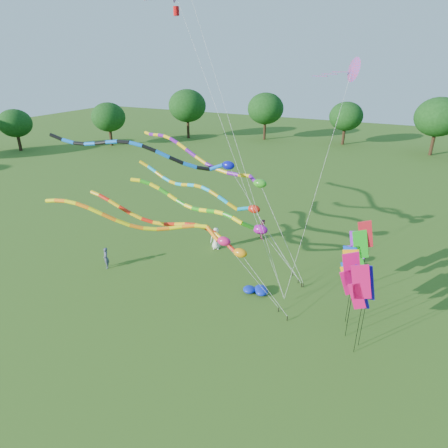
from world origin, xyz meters
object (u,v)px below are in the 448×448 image
at_px(blue_nylon_heap, 258,288).
at_px(person_b, 106,258).
at_px(tube_kite_orange, 156,225).
at_px(person_a, 216,238).
at_px(tube_kite_red, 182,228).
at_px(person_c, 263,229).

relative_size(blue_nylon_heap, person_b, 0.84).
bearing_deg(blue_nylon_heap, tube_kite_orange, -148.14).
xyz_separation_m(tube_kite_orange, person_a, (0.12, 7.28, -4.06)).
relative_size(tube_kite_orange, blue_nylon_heap, 10.36).
distance_m(tube_kite_red, person_b, 7.18).
bearing_deg(person_b, person_c, 89.98).
bearing_deg(tube_kite_red, blue_nylon_heap, 23.18).
xyz_separation_m(blue_nylon_heap, person_b, (-10.75, -2.01, 0.59)).
bearing_deg(person_a, person_b, -156.72).
bearing_deg(blue_nylon_heap, person_a, 141.65).
height_order(tube_kite_red, person_c, tube_kite_red).
height_order(tube_kite_red, blue_nylon_heap, tube_kite_red).
distance_m(person_a, person_b, 8.27).
xyz_separation_m(tube_kite_red, person_a, (-0.64, 5.73, -3.36)).
relative_size(tube_kite_orange, person_a, 7.62).
relative_size(person_b, person_c, 0.95).
height_order(blue_nylon_heap, person_a, person_a).
bearing_deg(tube_kite_orange, person_b, 153.74).
bearing_deg(blue_nylon_heap, person_b, -169.42).
relative_size(tube_kite_red, person_c, 8.29).
xyz_separation_m(person_a, person_c, (2.60, 3.40, -0.06)).
bearing_deg(person_c, tube_kite_red, 136.55).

